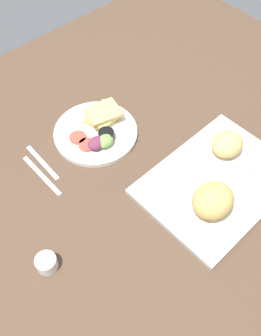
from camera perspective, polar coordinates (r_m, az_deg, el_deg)
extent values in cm
cube|color=#4C3828|center=(119.49, -0.25, -0.16)|extent=(190.00, 150.00, 3.00)
cube|color=#B2B2AD|center=(116.87, 12.90, -2.06)|extent=(45.73, 34.00, 1.60)
cylinder|color=white|center=(122.62, 14.26, 2.39)|extent=(20.10, 20.10, 1.40)
ellipsoid|color=#DBB266|center=(119.11, 14.42, 3.53)|extent=(10.31, 8.90, 7.03)
cylinder|color=white|center=(109.40, 11.66, -6.16)|extent=(21.17, 21.17, 1.40)
ellipsoid|color=tan|center=(105.36, 12.34, -4.81)|extent=(12.35, 10.67, 8.42)
cylinder|color=white|center=(126.50, -5.27, 5.34)|extent=(27.69, 27.69, 1.60)
cube|color=tan|center=(128.94, -4.09, 7.64)|extent=(12.76, 11.26, 1.40)
cube|color=#B2C66B|center=(128.08, -4.12, 8.01)|extent=(12.55, 10.98, 1.00)
cube|color=#DBB266|center=(127.22, -4.15, 8.39)|extent=(12.81, 11.34, 1.40)
cylinder|color=#D14738|center=(124.20, -7.95, 4.59)|extent=(5.60, 5.60, 0.80)
cylinder|color=#D14738|center=(121.86, -6.54, 3.52)|extent=(5.60, 5.60, 0.80)
cylinder|color=black|center=(122.43, -3.68, 4.95)|extent=(5.20, 5.20, 3.00)
cylinder|color=#EFEACC|center=(121.60, -3.70, 5.29)|extent=(4.26, 4.26, 0.60)
ellipsoid|color=#729E4C|center=(120.45, -3.89, 4.07)|extent=(6.00, 4.80, 3.60)
ellipsoid|color=#6B2D47|center=(120.12, -5.15, 3.75)|extent=(6.00, 4.80, 3.60)
cylinder|color=silver|center=(102.95, -12.56, -13.81)|extent=(5.60, 5.60, 4.00)
cube|color=#B7B7BC|center=(122.11, -13.15, 0.86)|extent=(1.66, 17.02, 0.50)
cube|color=#B7B7BC|center=(119.17, -13.27, -1.06)|extent=(1.61, 19.01, 0.50)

